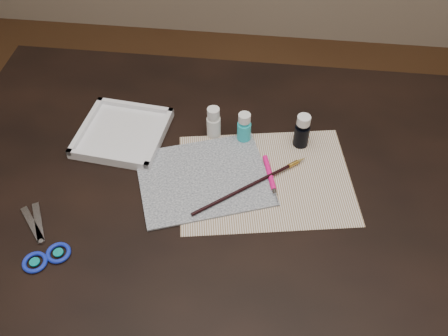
# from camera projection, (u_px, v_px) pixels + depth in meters

# --- Properties ---
(ground) EXTENTS (3.50, 3.50, 0.02)m
(ground) POSITION_uv_depth(u_px,v_px,m) (224.00, 333.00, 1.65)
(ground) COLOR #422614
(ground) RESTS_ON ground
(table) EXTENTS (1.30, 0.90, 0.75)m
(table) POSITION_uv_depth(u_px,v_px,m) (224.00, 272.00, 1.36)
(table) COLOR black
(table) RESTS_ON ground
(paper) EXTENTS (0.42, 0.35, 0.00)m
(paper) POSITION_uv_depth(u_px,v_px,m) (265.00, 179.00, 1.09)
(paper) COLOR silver
(paper) RESTS_ON table
(canvas) EXTENTS (0.34, 0.31, 0.00)m
(canvas) POSITION_uv_depth(u_px,v_px,m) (204.00, 178.00, 1.09)
(canvas) COLOR black
(canvas) RESTS_ON paper
(paint_bottle_white) EXTENTS (0.04, 0.04, 0.08)m
(paint_bottle_white) POSITION_uv_depth(u_px,v_px,m) (214.00, 122.00, 1.16)
(paint_bottle_white) COLOR white
(paint_bottle_white) RESTS_ON table
(paint_bottle_cyan) EXTENTS (0.04, 0.04, 0.08)m
(paint_bottle_cyan) POSITION_uv_depth(u_px,v_px,m) (244.00, 128.00, 1.15)
(paint_bottle_cyan) COLOR #26C4D3
(paint_bottle_cyan) RESTS_ON table
(paint_bottle_navy) EXTENTS (0.04, 0.04, 0.09)m
(paint_bottle_navy) POSITION_uv_depth(u_px,v_px,m) (302.00, 131.00, 1.13)
(paint_bottle_navy) COLOR black
(paint_bottle_navy) RESTS_ON table
(paintbrush) EXTENTS (0.24, 0.20, 0.01)m
(paintbrush) POSITION_uv_depth(u_px,v_px,m) (252.00, 185.00, 1.07)
(paintbrush) COLOR black
(paintbrush) RESTS_ON canvas
(craft_knife) EXTENTS (0.05, 0.14, 0.01)m
(craft_knife) POSITION_uv_depth(u_px,v_px,m) (271.00, 181.00, 1.08)
(craft_knife) COLOR #F41079
(craft_knife) RESTS_ON paper
(scissors) EXTENTS (0.19, 0.20, 0.01)m
(scissors) POSITION_uv_depth(u_px,v_px,m) (36.00, 237.00, 0.98)
(scissors) COLOR silver
(scissors) RESTS_ON table
(palette_tray) EXTENTS (0.21, 0.21, 0.02)m
(palette_tray) POSITION_uv_depth(u_px,v_px,m) (123.00, 133.00, 1.17)
(palette_tray) COLOR white
(palette_tray) RESTS_ON table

